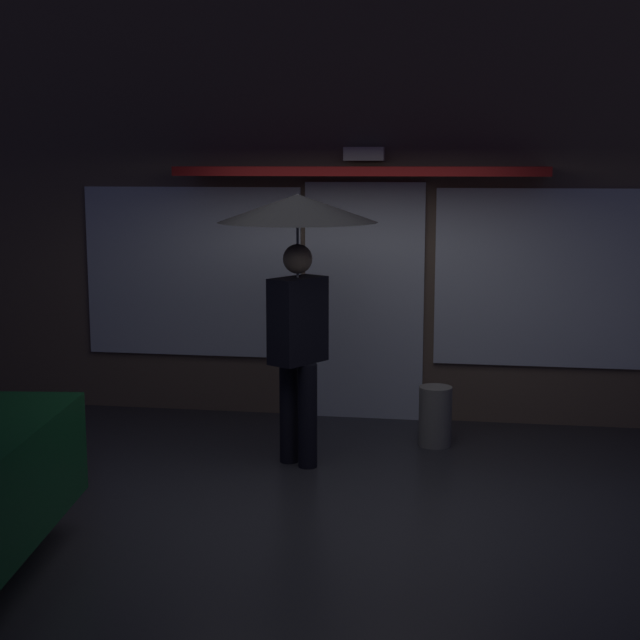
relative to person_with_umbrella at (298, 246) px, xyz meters
name	(u,v)px	position (x,y,z in m)	size (l,w,h in m)	color
ground_plane	(329,496)	(0.35, -0.69, -1.74)	(18.00, 18.00, 0.00)	#26262B
building_facade	(367,176)	(0.35, 1.65, 0.51)	(10.15, 1.00, 4.56)	brown
person_with_umbrella	(298,246)	(0.00, 0.00, 0.00)	(1.23, 1.23, 2.14)	black
sidewalk_bollard	(435,416)	(1.05, 0.69, -1.48)	(0.28, 0.28, 0.51)	slate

